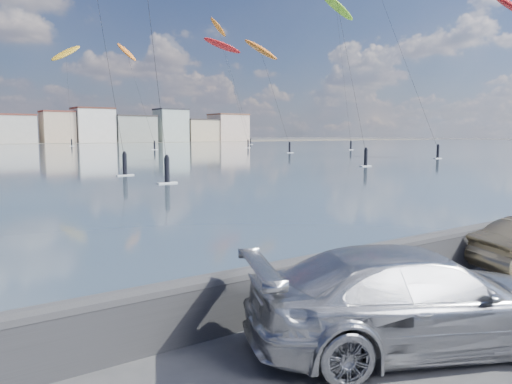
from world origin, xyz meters
TOP-DOWN VIEW (x-y plane):
  - seawall at (0.00, 2.70)m, footprint 400.00×0.36m
  - car_silver at (1.60, 0.39)m, footprint 5.94×4.26m
  - kitesurfer_2 at (49.02, 70.85)m, footprint 4.38×11.80m
  - kitesurfer_3 at (63.99, 108.56)m, footprint 9.92×18.47m
  - kitesurfer_7 at (34.93, 147.34)m, footprint 9.83×13.14m
  - kitesurfer_8 at (37.03, 105.17)m, footprint 3.73×15.85m
  - kitesurfer_9 at (79.85, 136.76)m, footprint 8.96×15.53m
  - kitesurfer_11 at (74.08, 77.50)m, footprint 9.83×9.82m

SIDE VIEW (x-z plane):
  - seawall at x=0.00m, z-range 0.04..1.12m
  - car_silver at x=1.60m, z-range 0.00..1.60m
  - kitesurfer_2 at x=49.02m, z-range 7.50..29.34m
  - kitesurfer_8 at x=37.03m, z-range 8.94..33.27m
  - kitesurfer_3 at x=63.99m, z-range 11.43..40.03m
  - kitesurfer_7 at x=34.93m, z-range 11.22..41.08m
  - kitesurfer_11 at x=74.08m, z-range 13.71..47.97m
  - kitesurfer_9 at x=79.85m, z-range 16.60..56.75m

